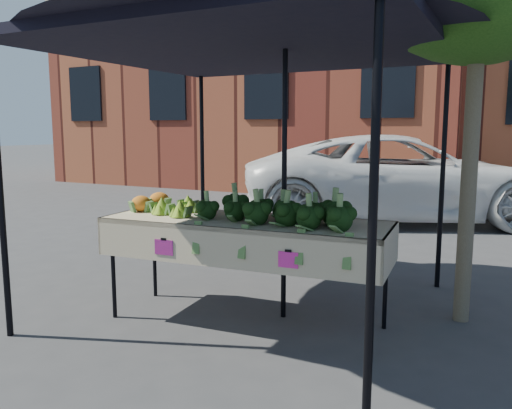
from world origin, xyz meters
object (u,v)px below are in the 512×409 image
(table, at_px, (245,272))
(vehicle, at_px, (405,63))
(canopy, at_px, (252,160))
(street_tree, at_px, (474,98))

(table, distance_m, vehicle, 6.20)
(canopy, xyz_separation_m, street_tree, (1.77, 0.54, 0.53))
(table, height_order, street_tree, street_tree)
(vehicle, bearing_deg, street_tree, 173.72)
(table, xyz_separation_m, street_tree, (1.65, 0.89, 1.45))
(canopy, bearing_deg, vehicle, 87.18)
(table, relative_size, canopy, 0.78)
(vehicle, height_order, street_tree, vehicle)
(canopy, bearing_deg, street_tree, 17.00)
(vehicle, distance_m, street_tree, 5.15)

